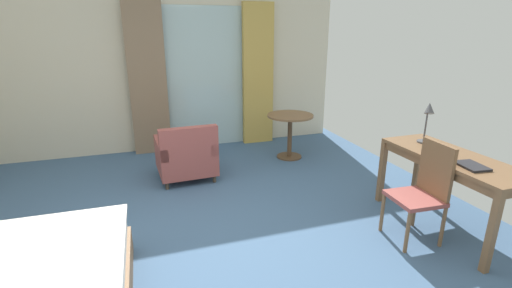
% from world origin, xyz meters
% --- Properties ---
extents(ground, '(6.24, 6.85, 0.10)m').
position_xyz_m(ground, '(0.00, 0.00, -0.05)').
color(ground, '#426084').
extents(wall_back, '(5.84, 0.12, 2.63)m').
position_xyz_m(wall_back, '(0.00, 3.17, 1.32)').
color(wall_back, beige).
rests_on(wall_back, ground).
extents(balcony_glass_door, '(1.39, 0.02, 2.32)m').
position_xyz_m(balcony_glass_door, '(0.62, 3.09, 1.16)').
color(balcony_glass_door, silver).
rests_on(balcony_glass_door, ground).
extents(curtain_panel_left, '(0.58, 0.10, 2.38)m').
position_xyz_m(curtain_panel_left, '(-0.30, 2.99, 1.19)').
color(curtain_panel_left, '#897056').
rests_on(curtain_panel_left, ground).
extents(curtain_panel_right, '(0.53, 0.10, 2.38)m').
position_xyz_m(curtain_panel_right, '(1.53, 2.99, 1.19)').
color(curtain_panel_right, tan).
rests_on(curtain_panel_right, ground).
extents(writing_desk, '(0.59, 1.47, 0.77)m').
position_xyz_m(writing_desk, '(2.42, -0.41, 0.68)').
color(writing_desk, brown).
rests_on(writing_desk, ground).
extents(desk_chair, '(0.44, 0.45, 0.97)m').
position_xyz_m(desk_chair, '(2.02, -0.50, 0.53)').
color(desk_chair, '#9E4C47').
rests_on(desk_chair, ground).
extents(desk_lamp, '(0.19, 0.20, 0.48)m').
position_xyz_m(desk_lamp, '(2.42, -0.01, 1.09)').
color(desk_lamp, '#4C4C51').
rests_on(desk_lamp, writing_desk).
extents(closed_book, '(0.23, 0.29, 0.02)m').
position_xyz_m(closed_book, '(2.33, -0.69, 0.78)').
color(closed_book, '#232328').
rests_on(closed_book, writing_desk).
extents(armchair_by_window, '(0.78, 0.80, 0.79)m').
position_xyz_m(armchair_by_window, '(0.07, 1.69, 0.32)').
color(armchair_by_window, '#9E4C47').
rests_on(armchair_by_window, ground).
extents(round_cafe_table, '(0.71, 0.71, 0.70)m').
position_xyz_m(round_cafe_table, '(1.74, 2.03, 0.52)').
color(round_cafe_table, brown).
rests_on(round_cafe_table, ground).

